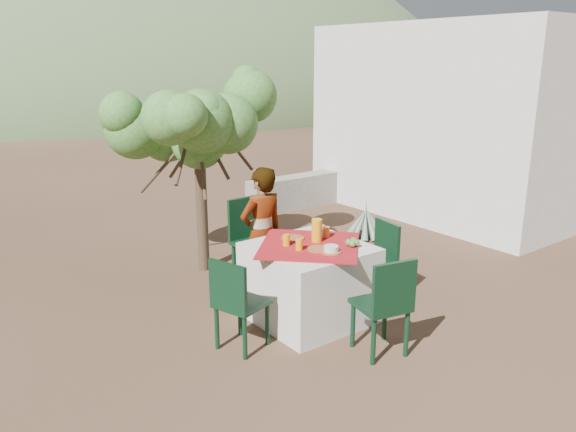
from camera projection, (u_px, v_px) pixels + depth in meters
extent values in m
plane|color=#382519|center=(247.00, 337.00, 5.17)|extent=(160.00, 160.00, 0.00)
cube|color=silver|center=(309.00, 282.00, 5.45)|extent=(1.02, 1.02, 0.75)
cube|color=maroon|center=(310.00, 245.00, 5.35)|extent=(1.30, 1.30, 0.01)
cylinder|color=black|center=(253.00, 272.00, 6.08)|extent=(0.05, 0.05, 0.48)
cylinder|color=black|center=(279.00, 265.00, 6.30)|extent=(0.05, 0.05, 0.48)
cylinder|color=black|center=(234.00, 263.00, 6.35)|extent=(0.05, 0.05, 0.48)
cylinder|color=black|center=(260.00, 256.00, 6.57)|extent=(0.05, 0.05, 0.48)
cube|color=black|center=(256.00, 244.00, 6.26)|extent=(0.46, 0.46, 0.04)
cube|color=black|center=(245.00, 217.00, 6.34)|extent=(0.45, 0.05, 0.47)
cylinder|color=black|center=(385.00, 317.00, 5.08)|extent=(0.04, 0.04, 0.44)
cylinder|color=black|center=(353.00, 324.00, 4.94)|extent=(0.04, 0.04, 0.44)
cylinder|color=black|center=(407.00, 333.00, 4.78)|extent=(0.04, 0.04, 0.44)
cylinder|color=black|center=(373.00, 340.00, 4.65)|extent=(0.04, 0.04, 0.44)
cube|color=black|center=(380.00, 305.00, 4.80)|extent=(0.49, 0.49, 0.04)
cube|color=black|center=(394.00, 287.00, 4.58)|extent=(0.41, 0.13, 0.43)
cylinder|color=black|center=(267.00, 323.00, 4.98)|extent=(0.04, 0.04, 0.42)
cylinder|color=black|center=(240.00, 314.00, 5.16)|extent=(0.04, 0.04, 0.42)
cylinder|color=black|center=(245.00, 337.00, 4.74)|extent=(0.04, 0.04, 0.42)
cylinder|color=black|center=(217.00, 327.00, 4.91)|extent=(0.04, 0.04, 0.42)
cube|color=black|center=(242.00, 303.00, 4.89)|extent=(0.49, 0.49, 0.04)
cube|color=black|center=(228.00, 286.00, 4.69)|extent=(0.15, 0.38, 0.41)
cylinder|color=black|center=(350.00, 280.00, 5.95)|extent=(0.04, 0.04, 0.42)
cylinder|color=black|center=(368.00, 291.00, 5.68)|extent=(0.04, 0.04, 0.42)
cylinder|color=black|center=(375.00, 275.00, 6.09)|extent=(0.04, 0.04, 0.42)
cylinder|color=black|center=(393.00, 285.00, 5.82)|extent=(0.04, 0.04, 0.42)
cube|color=black|center=(372.00, 264.00, 5.82)|extent=(0.45, 0.45, 0.04)
cube|color=black|center=(387.00, 241.00, 5.84)|extent=(0.10, 0.39, 0.41)
imported|color=#8C6651|center=(262.00, 234.00, 5.85)|extent=(0.53, 0.36, 1.42)
cylinder|color=#4A3725|center=(202.00, 207.00, 6.62)|extent=(0.13, 0.13, 1.56)
sphere|color=#2D6525|center=(199.00, 142.00, 6.41)|extent=(0.67, 0.67, 0.67)
sphere|color=#2D6525|center=(244.00, 123.00, 6.72)|extent=(0.62, 0.62, 0.62)
sphere|color=#2D6525|center=(148.00, 135.00, 6.14)|extent=(0.58, 0.58, 0.58)
sphere|color=#2D6525|center=(182.00, 117.00, 6.88)|extent=(0.60, 0.60, 0.60)
sphere|color=#2D6525|center=(228.00, 142.00, 6.00)|extent=(0.53, 0.53, 0.53)
sphere|color=slate|center=(365.00, 235.00, 8.04)|extent=(0.19, 0.19, 0.19)
cone|color=slate|center=(366.00, 218.00, 7.97)|extent=(0.10, 0.10, 0.54)
cone|color=slate|center=(371.00, 221.00, 8.07)|extent=(0.33, 0.13, 0.45)
cone|color=slate|center=(366.00, 220.00, 8.10)|extent=(0.28, 0.26, 0.47)
cone|color=slate|center=(361.00, 221.00, 8.09)|extent=(0.15, 0.33, 0.46)
cone|color=slate|center=(358.00, 222.00, 8.04)|extent=(0.20, 0.31, 0.47)
cone|color=slate|center=(357.00, 223.00, 7.97)|extent=(0.31, 0.23, 0.47)
cone|color=slate|center=(360.00, 224.00, 7.91)|extent=(0.33, 0.13, 0.45)
cone|color=slate|center=(365.00, 225.00, 7.87)|extent=(0.28, 0.26, 0.47)
cone|color=slate|center=(370.00, 225.00, 7.88)|extent=(0.15, 0.33, 0.46)
cone|color=slate|center=(374.00, 224.00, 7.93)|extent=(0.20, 0.31, 0.47)
cone|color=slate|center=(374.00, 222.00, 8.00)|extent=(0.31, 0.23, 0.47)
cube|color=beige|center=(467.00, 118.00, 9.39)|extent=(3.20, 4.20, 3.00)
cube|color=gray|center=(313.00, 189.00, 9.79)|extent=(2.60, 0.35, 0.55)
ellipsoid|color=#415831|center=(111.00, 94.00, 39.76)|extent=(48.00, 48.00, 20.00)
ellipsoid|color=slate|center=(230.00, 83.00, 56.72)|extent=(36.00, 36.00, 14.00)
cylinder|color=brown|center=(293.00, 238.00, 5.52)|extent=(0.23, 0.23, 0.01)
cylinder|color=brown|center=(318.00, 249.00, 5.21)|extent=(0.21, 0.21, 0.01)
cylinder|color=orange|center=(286.00, 240.00, 5.31)|extent=(0.07, 0.07, 0.11)
cylinder|color=orange|center=(299.00, 244.00, 5.19)|extent=(0.07, 0.07, 0.11)
cylinder|color=orange|center=(317.00, 230.00, 5.42)|extent=(0.10, 0.10, 0.22)
cylinder|color=brown|center=(331.00, 252.00, 5.14)|extent=(0.20, 0.20, 0.01)
cylinder|color=silver|center=(331.00, 249.00, 5.13)|extent=(0.14, 0.14, 0.05)
cylinder|color=orange|center=(326.00, 232.00, 5.57)|extent=(0.07, 0.07, 0.10)
cylinder|color=orange|center=(322.00, 230.00, 5.66)|extent=(0.06, 0.06, 0.09)
cube|color=silver|center=(321.00, 233.00, 5.56)|extent=(0.07, 0.05, 0.09)
sphere|color=#4B7A2C|center=(349.00, 243.00, 5.30)|extent=(0.07, 0.07, 0.07)
sphere|color=#4B7A2C|center=(353.00, 241.00, 5.35)|extent=(0.07, 0.07, 0.07)
sphere|color=#4B7A2C|center=(356.00, 243.00, 5.30)|extent=(0.07, 0.07, 0.07)
sphere|color=#4B7A2C|center=(352.00, 244.00, 5.27)|extent=(0.07, 0.07, 0.07)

